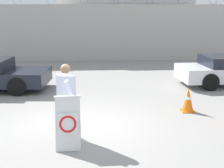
# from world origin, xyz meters

# --- Properties ---
(ground_plane) EXTENTS (90.00, 90.00, 0.00)m
(ground_plane) POSITION_xyz_m (0.00, 0.00, 0.00)
(ground_plane) COLOR gray
(perimeter_wall) EXTENTS (36.00, 0.30, 3.84)m
(perimeter_wall) POSITION_xyz_m (0.00, 11.15, 1.70)
(perimeter_wall) COLOR #ADA8A0
(perimeter_wall) RESTS_ON ground_plane
(building_block) EXTENTS (8.65, 7.97, 4.79)m
(building_block) POSITION_xyz_m (2.70, 16.02, 2.40)
(building_block) COLOR silver
(building_block) RESTS_ON ground_plane
(barricade_sign) EXTENTS (0.60, 0.75, 1.18)m
(barricade_sign) POSITION_xyz_m (-0.28, -1.20, 0.59)
(barricade_sign) COLOR white
(barricade_sign) RESTS_ON ground_plane
(security_guard) EXTENTS (0.53, 0.65, 1.80)m
(security_guard) POSITION_xyz_m (-0.35, -0.59, 1.01)
(security_guard) COLOR black
(security_guard) RESTS_ON ground_plane
(traffic_cone_mid) EXTENTS (0.41, 0.41, 0.74)m
(traffic_cone_mid) POSITION_xyz_m (3.22, 1.04, 0.37)
(traffic_cone_mid) COLOR orange
(traffic_cone_mid) RESTS_ON ground_plane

